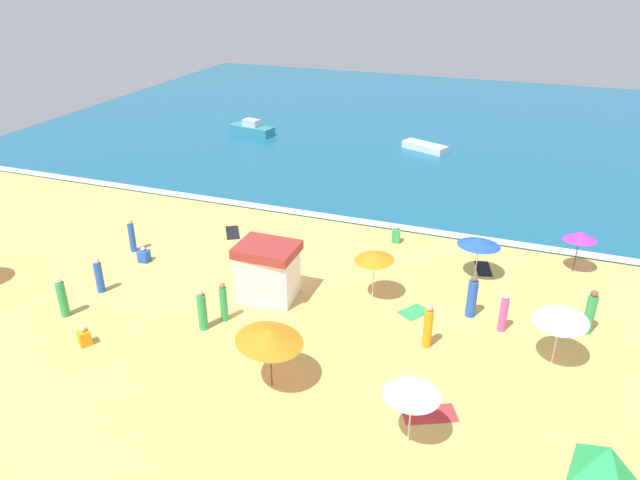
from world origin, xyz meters
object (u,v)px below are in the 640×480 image
object	(u,v)px
beach_umbrella_0	(412,390)
beachgoer_1	(428,327)
lifeguard_cabana	(268,271)
beachgoer_6	(144,255)
beachgoer_10	(224,302)
beachgoer_5	(84,337)
beach_umbrella_5	(479,242)
beachgoer_3	(396,235)
beach_umbrella_3	(374,256)
beachgoer_0	(590,313)
beachgoer_12	(503,313)
beachgoer_7	(99,276)
beach_tent	(606,465)
beach_umbrella_2	(580,236)
small_boat_0	(425,147)
beachgoer_9	(472,297)
beachgoer_8	(202,311)
beach_umbrella_4	(270,336)
beachgoer_4	(132,236)
small_boat_1	(252,129)
beach_umbrella_1	(561,316)
beachgoer_2	(62,298)

from	to	relation	value
beach_umbrella_0	beachgoer_1	xyz separation A→B (m)	(-0.43, 5.08, -1.14)
lifeguard_cabana	beachgoer_1	xyz separation A→B (m)	(7.14, -1.22, -0.40)
beachgoer_1	beachgoer_6	world-z (taller)	beachgoer_1
beachgoer_10	beachgoer_5	bearing A→B (deg)	-141.37
beach_umbrella_5	beachgoer_3	xyz separation A→B (m)	(-4.30, 2.29, -1.39)
beach_umbrella_0	beachgoer_3	world-z (taller)	beach_umbrella_0
beach_umbrella_3	beachgoer_3	xyz separation A→B (m)	(-0.37, 5.80, -1.68)
beachgoer_0	beachgoer_1	size ratio (longest dim) A/B	1.04
beachgoer_0	beachgoer_12	distance (m)	3.32
beachgoer_7	beachgoer_12	bearing A→B (deg)	10.15
beach_tent	beachgoer_7	world-z (taller)	beachgoer_7
beach_umbrella_0	beach_umbrella_2	xyz separation A→B (m)	(4.91, 13.30, -0.17)
beach_umbrella_3	small_boat_0	world-z (taller)	beach_umbrella_3
beachgoer_9	beachgoer_5	bearing A→B (deg)	-152.24
beachgoer_0	beachgoer_8	bearing A→B (deg)	-160.74
beachgoer_6	beach_tent	bearing A→B (deg)	-18.69
beach_umbrella_5	beach_umbrella_4	bearing A→B (deg)	-118.99
beachgoer_4	small_boat_0	world-z (taller)	beachgoer_4
beachgoer_6	small_boat_1	world-z (taller)	small_boat_1
beach_umbrella_1	beachgoer_2	bearing A→B (deg)	-169.25
beachgoer_1	small_boat_1	size ratio (longest dim) A/B	0.47
beach_tent	beachgoer_2	xyz separation A→B (m)	(-20.32, 1.65, 0.18)
beach_umbrella_0	beachgoer_9	xyz separation A→B (m)	(0.86, 7.79, -1.14)
beach_tent	small_boat_1	world-z (taller)	beach_tent
beachgoer_0	beachgoer_3	xyz separation A→B (m)	(-8.98, 5.31, -0.50)
beachgoer_12	beachgoer_1	bearing A→B (deg)	-141.26
lifeguard_cabana	beach_umbrella_5	bearing A→B (deg)	30.78
small_boat_0	small_boat_1	xyz separation A→B (m)	(-14.16, -0.47, 0.16)
beach_umbrella_2	small_boat_1	size ratio (longest dim) A/B	0.55
beachgoer_1	small_boat_0	world-z (taller)	beachgoer_1
beach_umbrella_3	small_boat_1	bearing A→B (deg)	127.31
beach_umbrella_2	beach_tent	distance (m)	12.99
beach_umbrella_3	beachgoer_5	bearing A→B (deg)	-143.25
beachgoer_2	beach_umbrella_5	bearing A→B (deg)	30.61
beachgoer_0	beachgoer_9	size ratio (longest dim) A/B	1.02
beach_umbrella_1	beach_umbrella_5	xyz separation A→B (m)	(-3.44, 5.57, -0.26)
beach_umbrella_3	beachgoer_12	size ratio (longest dim) A/B	1.43
beachgoer_3	small_boat_0	distance (m)	15.98
beachgoer_1	small_boat_0	bearing A→B (deg)	101.33
beach_umbrella_1	beachgoer_12	distance (m)	2.76
beachgoer_0	beachgoer_4	bearing A→B (deg)	-179.41
beach_tent	beachgoer_7	size ratio (longest dim) A/B	1.52
beachgoer_6	beachgoer_9	size ratio (longest dim) A/B	0.42
beach_umbrella_4	beachgoer_10	xyz separation A→B (m)	(-3.48, 3.04, -1.23)
beachgoer_4	beachgoer_10	xyz separation A→B (m)	(7.28, -3.94, -0.01)
small_boat_1	beach_umbrella_3	bearing A→B (deg)	-52.69
beach_umbrella_4	beachgoer_4	size ratio (longest dim) A/B	1.51
beach_umbrella_5	small_boat_1	distance (m)	26.82
beach_umbrella_5	small_boat_0	size ratio (longest dim) A/B	0.66
beachgoer_0	beachgoer_5	bearing A→B (deg)	-157.37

